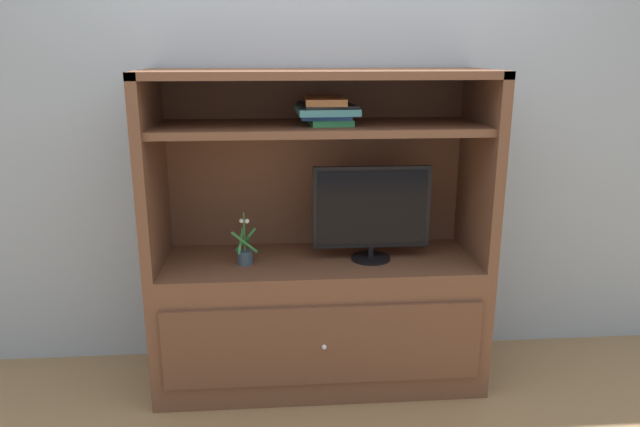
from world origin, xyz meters
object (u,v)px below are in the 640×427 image
at_px(potted_plant, 245,254).
at_px(tv_monitor, 372,211).
at_px(magazine_stack, 327,110).
at_px(media_console, 319,286).

bearing_deg(potted_plant, tv_monitor, 1.57).
height_order(tv_monitor, potted_plant, tv_monitor).
bearing_deg(potted_plant, magazine_stack, 6.00).
bearing_deg(tv_monitor, potted_plant, -178.43).
bearing_deg(magazine_stack, potted_plant, -174.00).
bearing_deg(media_console, magazine_stack, -11.40).
bearing_deg(tv_monitor, magazine_stack, 173.49).
bearing_deg(media_console, tv_monitor, -7.19).
relative_size(media_console, tv_monitor, 2.83).
xyz_separation_m(media_console, potted_plant, (-0.37, -0.05, 0.20)).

